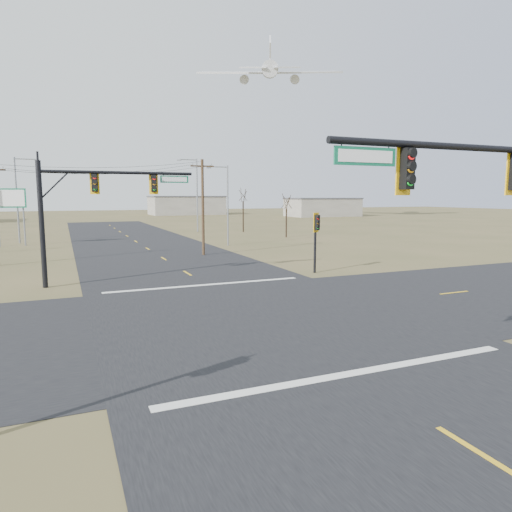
{
  "coord_description": "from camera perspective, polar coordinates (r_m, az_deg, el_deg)",
  "views": [
    {
      "loc": [
        -7.76,
        -18.5,
        5.35
      ],
      "look_at": [
        0.49,
        1.0,
        2.55
      ],
      "focal_mm": 32.0,
      "sensor_mm": 36.0,
      "label": 1
    }
  ],
  "objects": [
    {
      "name": "ground",
      "position": [
        20.77,
        -0.18,
        -7.39
      ],
      "size": [
        320.0,
        320.0,
        0.0
      ],
      "primitive_type": "plane",
      "color": "brown",
      "rests_on": "ground"
    },
    {
      "name": "road_ew",
      "position": [
        20.76,
        -0.18,
        -7.36
      ],
      "size": [
        160.0,
        14.0,
        0.02
      ],
      "primitive_type": "cube",
      "color": "black",
      "rests_on": "ground"
    },
    {
      "name": "road_ns",
      "position": [
        20.76,
        -0.18,
        -7.36
      ],
      "size": [
        14.0,
        160.0,
        0.02
      ],
      "primitive_type": "cube",
      "color": "black",
      "rests_on": "ground"
    },
    {
      "name": "stop_bar_near",
      "position": [
        14.48,
        11.75,
        -14.18
      ],
      "size": [
        12.0,
        0.4,
        0.01
      ],
      "primitive_type": "cube",
      "color": "silver",
      "rests_on": "road_ns"
    },
    {
      "name": "stop_bar_far",
      "position": [
        27.65,
        -6.22,
        -3.59
      ],
      "size": [
        12.0,
        0.4,
        0.01
      ],
      "primitive_type": "cube",
      "color": "silver",
      "rests_on": "road_ns"
    },
    {
      "name": "mast_arm_far",
      "position": [
        29.07,
        -19.62,
        6.99
      ],
      "size": [
        9.06,
        0.53,
        7.34
      ],
      "rotation": [
        0.0,
        0.0,
        -0.26
      ],
      "color": "black",
      "rests_on": "ground"
    },
    {
      "name": "pedestal_signal_ne",
      "position": [
        31.7,
        7.56,
        3.42
      ],
      "size": [
        0.67,
        0.59,
        4.23
      ],
      "rotation": [
        0.0,
        0.0,
        0.4
      ],
      "color": "black",
      "rests_on": "ground"
    },
    {
      "name": "utility_pole_near",
      "position": [
        41.32,
        -6.66,
        6.28
      ],
      "size": [
        2.09,
        0.25,
        8.55
      ],
      "rotation": [
        0.0,
        0.0,
        -0.04
      ],
      "color": "#43321D",
      "rests_on": "ground"
    },
    {
      "name": "highway_sign",
      "position": [
        55.12,
        -28.39,
        5.58
      ],
      "size": [
        3.2,
        0.83,
        6.13
      ],
      "rotation": [
        0.0,
        0.0,
        -0.23
      ],
      "color": "gray",
      "rests_on": "ground"
    },
    {
      "name": "streetlight_a",
      "position": [
        49.25,
        -3.77,
        6.89
      ],
      "size": [
        2.39,
        0.29,
        8.57
      ],
      "rotation": [
        0.0,
        0.0,
        -0.16
      ],
      "color": "gray",
      "rests_on": "ground"
    },
    {
      "name": "streetlight_b",
      "position": [
        68.42,
        -7.57,
        8.05
      ],
      "size": [
        3.01,
        0.49,
        10.75
      ],
      "rotation": [
        0.0,
        0.0,
        -0.42
      ],
      "color": "gray",
      "rests_on": "ground"
    },
    {
      "name": "streetlight_c",
      "position": [
        58.08,
        -27.54,
        6.75
      ],
      "size": [
        2.68,
        0.3,
        9.63
      ],
      "rotation": [
        0.0,
        0.0,
        -0.12
      ],
      "color": "gray",
      "rests_on": "ground"
    },
    {
      "name": "bare_tree_c",
      "position": [
        59.22,
        3.83,
        6.87
      ],
      "size": [
        2.58,
        2.58,
        5.95
      ],
      "rotation": [
        0.0,
        0.0,
        0.03
      ],
      "color": "black",
      "rests_on": "ground"
    },
    {
      "name": "bare_tree_d",
      "position": [
        67.78,
        -1.62,
        7.69
      ],
      "size": [
        3.31,
        3.31,
        6.86
      ],
      "rotation": [
        0.0,
        0.0,
        -0.33
      ],
      "color": "black",
      "rests_on": "ground"
    },
    {
      "name": "warehouse_mid",
      "position": [
        132.64,
        -8.7,
        6.23
      ],
      "size": [
        20.0,
        12.0,
        5.0
      ],
      "primitive_type": "cube",
      "color": "#A6A094",
      "rests_on": "ground"
    },
    {
      "name": "warehouse_right",
      "position": [
        121.08,
        8.32,
        6.0
      ],
      "size": [
        18.0,
        10.0,
        4.5
      ],
      "primitive_type": "cube",
      "color": "#A6A094",
      "rests_on": "ground"
    },
    {
      "name": "jet_airliner",
      "position": [
        105.75,
        1.7,
        22.29
      ],
      "size": [
        26.53,
        27.28,
        13.8
      ],
      "rotation": [
        0.0,
        -0.28,
        1.15
      ],
      "color": "silver"
    }
  ]
}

